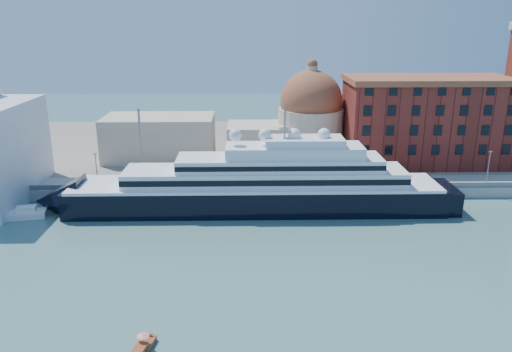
{
  "coord_description": "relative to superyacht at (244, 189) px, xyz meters",
  "views": [
    {
      "loc": [
        4.03,
        -78.19,
        39.62
      ],
      "look_at": [
        6.02,
        18.0,
        9.22
      ],
      "focal_mm": 35.0,
      "sensor_mm": 36.0,
      "label": 1
    }
  ],
  "objects": [
    {
      "name": "water_taxi",
      "position": [
        -12.45,
        -48.49,
        -4.05
      ],
      "size": [
        2.69,
        5.55,
        2.53
      ],
      "rotation": [
        0.0,
        0.0,
        -0.18
      ],
      "color": "brown",
      "rests_on": "ground"
    },
    {
      "name": "church",
      "position": [
        2.92,
        34.72,
        6.25
      ],
      "size": [
        66.0,
        18.0,
        25.5
      ],
      "color": "beige",
      "rests_on": "land"
    },
    {
      "name": "quay",
      "position": [
        -3.47,
        11.0,
        -3.41
      ],
      "size": [
        180.0,
        10.0,
        2.5
      ],
      "primitive_type": "cube",
      "color": "gray",
      "rests_on": "ground"
    },
    {
      "name": "land",
      "position": [
        -3.47,
        52.0,
        -3.66
      ],
      "size": [
        260.0,
        72.0,
        2.0
      ],
      "primitive_type": "cube",
      "color": "slate",
      "rests_on": "ground"
    },
    {
      "name": "ground",
      "position": [
        -3.47,
        -23.0,
        -4.66
      ],
      "size": [
        400.0,
        400.0,
        0.0
      ],
      "primitive_type": "plane",
      "color": "#396260",
      "rests_on": "ground"
    },
    {
      "name": "warehouse",
      "position": [
        48.53,
        29.0,
        9.13
      ],
      "size": [
        43.0,
        19.0,
        23.25
      ],
      "color": "maroon",
      "rests_on": "land"
    },
    {
      "name": "service_barge",
      "position": [
        -46.91,
        -3.77,
        -3.92
      ],
      "size": [
        11.94,
        5.9,
        2.57
      ],
      "rotation": [
        0.0,
        0.0,
        0.19
      ],
      "color": "white",
      "rests_on": "ground"
    },
    {
      "name": "superyacht",
      "position": [
        0.0,
        0.0,
        0.0
      ],
      "size": [
        90.26,
        12.51,
        26.98
      ],
      "color": "black",
      "rests_on": "ground"
    },
    {
      "name": "lamp_posts",
      "position": [
        -16.14,
        9.27,
        5.18
      ],
      "size": [
        120.8,
        2.4,
        18.0
      ],
      "color": "slate",
      "rests_on": "quay"
    },
    {
      "name": "quay_fence",
      "position": [
        -3.47,
        6.5,
        -1.56
      ],
      "size": [
        180.0,
        0.1,
        1.2
      ],
      "primitive_type": "cube",
      "color": "slate",
      "rests_on": "quay"
    }
  ]
}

